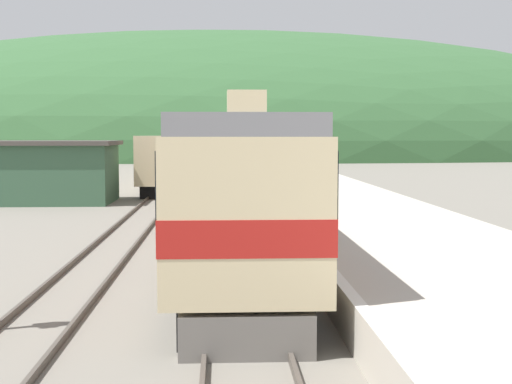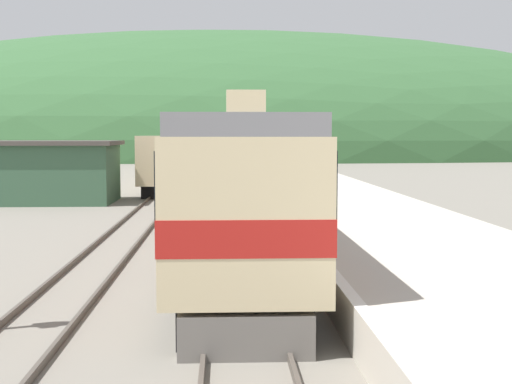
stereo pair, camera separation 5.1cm
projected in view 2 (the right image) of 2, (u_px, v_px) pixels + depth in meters
name	position (u px, v px, depth m)	size (l,w,h in m)	color
track_main	(228.00, 178.00, 62.38)	(1.52, 180.00, 0.16)	#4C443D
track_siding	(182.00, 178.00, 62.20)	(1.52, 180.00, 0.16)	#4C443D
platform	(314.00, 191.00, 42.67)	(6.52, 140.00, 0.90)	#BCB5A5
distant_hills	(226.00, 155.00, 136.40)	(189.04, 85.07, 45.89)	#335B33
station_shed	(49.00, 171.00, 39.83)	(7.72, 5.64, 3.47)	#385B42
express_train_lead_car	(236.00, 185.00, 21.45)	(2.99, 20.25, 4.49)	black
carriage_second	(230.00, 160.00, 43.65)	(2.98, 22.09, 4.13)	black
carriage_third	(228.00, 152.00, 66.52)	(2.98, 22.09, 4.13)	black
carriage_fourth	(227.00, 148.00, 89.40)	(2.98, 22.09, 4.13)	black
siding_train	(183.00, 156.00, 63.80)	(2.90, 45.57, 3.74)	black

